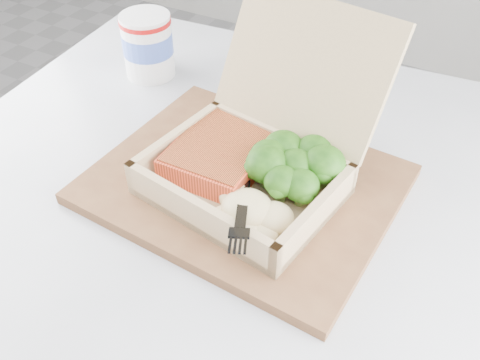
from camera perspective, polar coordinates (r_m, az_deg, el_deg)
The scene contains 9 objects.
cafe_table at distance 0.79m, azimuth -1.42°, elevation -11.82°, with size 0.87×0.87×0.73m.
serving_tray at distance 0.66m, azimuth 0.43°, elevation -0.43°, with size 0.35×0.28×0.02m, color brown.
takeout_container at distance 0.63m, azimuth 2.45°, elevation 3.80°, with size 0.25×0.28×0.19m.
salmon_fillet at distance 0.66m, azimuth -1.83°, elevation 3.12°, with size 0.11×0.14×0.03m, color #FF5631.
broccoli_pile at distance 0.62m, azimuth 5.87°, elevation 1.01°, with size 0.11×0.11×0.04m, color #377A1B, non-canonical shape.
mashed_potatoes at distance 0.58m, azimuth 0.72°, elevation -3.03°, with size 0.09×0.08×0.03m, color beige.
plastic_fork at distance 0.58m, azimuth 0.43°, elevation -1.15°, with size 0.08×0.14×0.03m.
paper_cup at distance 0.87m, azimuth -9.82°, elevation 14.14°, with size 0.08×0.08×0.10m.
receipt at distance 0.79m, azimuth 6.46°, elevation 7.05°, with size 0.08×0.15×0.00m, color white.
Camera 1 is at (0.41, -0.16, 1.18)m, focal length 40.00 mm.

